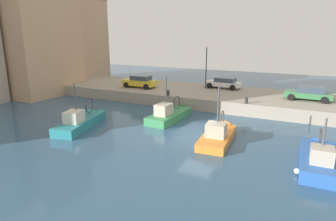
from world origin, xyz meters
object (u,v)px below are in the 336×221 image
(fishing_boat_blue, at_px, (318,163))
(mooring_bollard_south, at_px, (246,100))
(parked_car_green, at_px, (309,93))
(quay_streetlamp, at_px, (206,60))
(parked_car_yellow, at_px, (140,81))
(mooring_bollard_mid, at_px, (168,93))
(fishing_boat_green, at_px, (171,117))
(fishing_boat_teal, at_px, (83,125))
(fishing_boat_orange, at_px, (219,138))
(parked_car_white, at_px, (224,83))

(fishing_boat_blue, height_order, mooring_bollard_south, fishing_boat_blue)
(parked_car_green, distance_m, quay_streetlamp, 11.42)
(mooring_bollard_south, bearing_deg, parked_car_green, -52.80)
(parked_car_yellow, relative_size, parked_car_green, 0.95)
(mooring_bollard_south, relative_size, mooring_bollard_mid, 1.00)
(fishing_boat_blue, distance_m, quay_streetlamp, 19.03)
(fishing_boat_blue, bearing_deg, parked_car_yellow, 59.17)
(fishing_boat_green, bearing_deg, fishing_boat_teal, 131.66)
(parked_car_yellow, distance_m, mooring_bollard_south, 13.28)
(fishing_boat_blue, relative_size, quay_streetlamp, 1.26)
(fishing_boat_green, distance_m, fishing_boat_orange, 6.23)
(parked_car_yellow, height_order, mooring_bollard_south, parked_car_yellow)
(fishing_boat_green, xyz_separation_m, fishing_boat_orange, (-3.22, -5.33, 0.00))
(parked_car_white, relative_size, mooring_bollard_mid, 7.54)
(fishing_boat_blue, bearing_deg, mooring_bollard_south, 34.49)
(parked_car_green, bearing_deg, fishing_boat_orange, 152.94)
(fishing_boat_orange, height_order, parked_car_green, fishing_boat_orange)
(parked_car_yellow, distance_m, mooring_bollard_mid, 5.68)
(fishing_boat_teal, distance_m, parked_car_white, 17.35)
(fishing_boat_teal, bearing_deg, fishing_boat_blue, -88.85)
(parked_car_yellow, relative_size, parked_car_white, 0.97)
(parked_car_yellow, relative_size, mooring_bollard_mid, 7.30)
(mooring_bollard_south, bearing_deg, parked_car_white, 30.93)
(quay_streetlamp, bearing_deg, mooring_bollard_mid, 159.06)
(parked_car_white, distance_m, quay_streetlamp, 3.36)
(fishing_boat_teal, height_order, parked_car_green, fishing_boat_teal)
(parked_car_green, height_order, mooring_bollard_south, parked_car_green)
(parked_car_green, xyz_separation_m, mooring_bollard_south, (-3.92, 5.16, -0.42))
(parked_car_white, relative_size, quay_streetlamp, 0.86)
(fishing_boat_orange, relative_size, mooring_bollard_mid, 10.89)
(parked_car_yellow, bearing_deg, fishing_boat_green, -132.53)
(parked_car_yellow, xyz_separation_m, quay_streetlamp, (2.99, -7.17, 2.52))
(fishing_boat_green, xyz_separation_m, parked_car_yellow, (6.58, 7.18, 1.80))
(parked_car_yellow, bearing_deg, fishing_boat_blue, -120.83)
(fishing_boat_green, bearing_deg, mooring_bollard_south, -56.02)
(fishing_boat_orange, xyz_separation_m, quay_streetlamp, (12.80, 5.34, 4.32))
(fishing_boat_green, bearing_deg, parked_car_yellow, 47.47)
(fishing_boat_teal, bearing_deg, parked_car_yellow, 7.20)
(fishing_boat_green, relative_size, parked_car_green, 1.43)
(fishing_boat_blue, distance_m, parked_car_yellow, 22.14)
(fishing_boat_orange, relative_size, quay_streetlamp, 1.24)
(fishing_boat_blue, distance_m, parked_car_green, 12.72)
(fishing_boat_green, distance_m, fishing_boat_teal, 7.64)
(fishing_boat_green, relative_size, fishing_boat_teal, 0.88)
(mooring_bollard_south, bearing_deg, parked_car_yellow, 78.46)
(fishing_boat_teal, bearing_deg, parked_car_green, -52.26)
(fishing_boat_green, distance_m, parked_car_white, 10.72)
(fishing_boat_green, xyz_separation_m, parked_car_green, (7.84, -10.99, 1.76))
(parked_car_green, distance_m, mooring_bollard_south, 6.49)
(parked_car_white, bearing_deg, fishing_boat_teal, 153.69)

